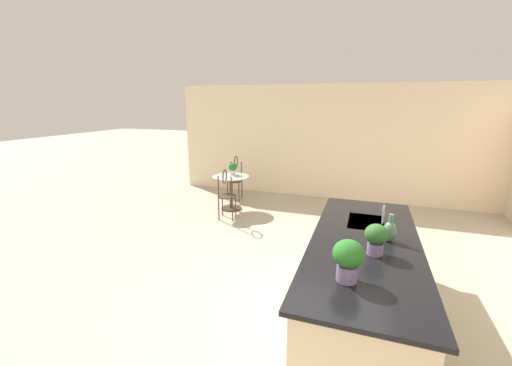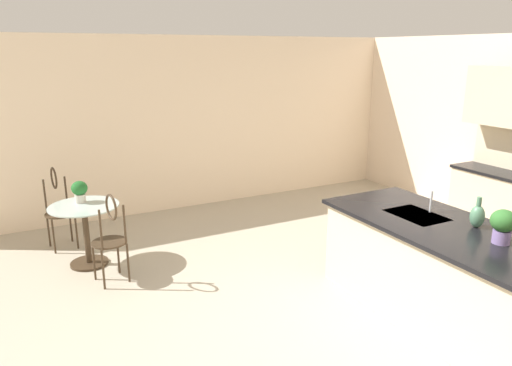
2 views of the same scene
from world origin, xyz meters
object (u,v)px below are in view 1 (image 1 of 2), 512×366
(vase_on_counter, at_px, (390,231))
(bistro_table, at_px, (231,189))
(potted_plant_counter_far, at_px, (348,258))
(potted_plant_counter_near, at_px, (376,237))
(chair_near_window, at_px, (226,192))
(chair_by_island, at_px, (235,176))
(potted_plant_on_table, at_px, (233,168))

(vase_on_counter, bearing_deg, bistro_table, -133.95)
(potted_plant_counter_far, bearing_deg, vase_on_counter, 158.62)
(potted_plant_counter_far, height_order, potted_plant_counter_near, potted_plant_counter_far)
(chair_near_window, height_order, potted_plant_counter_far, potted_plant_counter_far)
(bistro_table, distance_m, chair_near_window, 0.65)
(chair_by_island, relative_size, potted_plant_on_table, 4.01)
(chair_by_island, height_order, potted_plant_counter_near, potted_plant_counter_near)
(chair_near_window, distance_m, potted_plant_counter_near, 3.80)
(bistro_table, height_order, vase_on_counter, vase_on_counter)
(bistro_table, distance_m, vase_on_counter, 4.22)
(bistro_table, bearing_deg, vase_on_counter, 46.05)
(chair_by_island, distance_m, potted_plant_counter_far, 5.40)
(potted_plant_counter_far, bearing_deg, potted_plant_on_table, -145.90)
(chair_by_island, relative_size, vase_on_counter, 3.62)
(bistro_table, bearing_deg, potted_plant_on_table, -175.34)
(chair_by_island, bearing_deg, potted_plant_on_table, 18.56)
(potted_plant_on_table, bearing_deg, chair_near_window, 13.23)
(bistro_table, relative_size, chair_by_island, 0.77)
(potted_plant_on_table, xyz_separation_m, potted_plant_counter_near, (3.39, 2.88, 0.20))
(bistro_table, relative_size, vase_on_counter, 2.78)
(chair_near_window, bearing_deg, vase_on_counter, 51.26)
(potted_plant_counter_far, relative_size, potted_plant_counter_near, 1.16)
(potted_plant_counter_far, bearing_deg, bistro_table, -145.05)
(bistro_table, xyz_separation_m, chair_by_island, (-0.74, -0.21, 0.13))
(bistro_table, distance_m, potted_plant_on_table, 0.46)
(potted_plant_on_table, xyz_separation_m, vase_on_counter, (3.04, 3.02, 0.14))
(potted_plant_on_table, height_order, potted_plant_counter_near, potted_plant_counter_near)
(potted_plant_counter_near, bearing_deg, chair_near_window, -134.22)
(vase_on_counter, bearing_deg, potted_plant_counter_near, -21.60)
(bistro_table, relative_size, potted_plant_counter_near, 2.73)
(chair_by_island, xyz_separation_m, potted_plant_counter_far, (4.54, 2.87, 0.54))
(potted_plant_counter_near, bearing_deg, vase_on_counter, 158.40)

